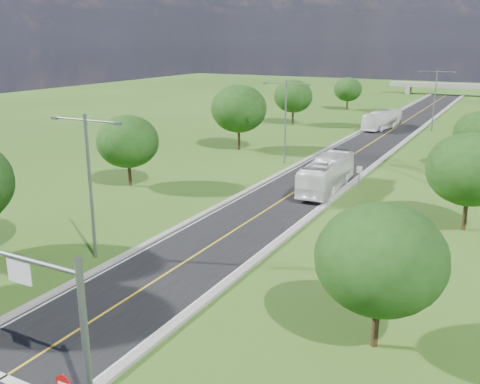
# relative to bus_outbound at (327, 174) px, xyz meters

# --- Properties ---
(ground) EXTENTS (260.00, 260.00, 0.00)m
(ground) POSITION_rel_bus_outbound_xyz_m (-2.49, 24.12, -1.69)
(ground) COLOR #2A5116
(ground) RESTS_ON ground
(road) EXTENTS (8.00, 150.00, 0.06)m
(road) POSITION_rel_bus_outbound_xyz_m (-2.49, 30.12, -1.66)
(road) COLOR black
(road) RESTS_ON ground
(curb_left) EXTENTS (0.50, 150.00, 0.22)m
(curb_left) POSITION_rel_bus_outbound_xyz_m (-6.74, 30.12, -1.58)
(curb_left) COLOR gray
(curb_left) RESTS_ON ground
(curb_right) EXTENTS (0.50, 150.00, 0.22)m
(curb_right) POSITION_rel_bus_outbound_xyz_m (1.76, 30.12, -1.58)
(curb_right) COLOR gray
(curb_right) RESTS_ON ground
(signal_mast) EXTENTS (8.54, 0.33, 7.20)m
(signal_mast) POSITION_rel_bus_outbound_xyz_m (1.19, -36.88, 3.21)
(signal_mast) COLOR slate
(signal_mast) RESTS_ON ground
(speed_limit_sign) EXTENTS (0.55, 0.09, 2.40)m
(speed_limit_sign) POSITION_rel_bus_outbound_xyz_m (2.71, 2.10, -0.09)
(speed_limit_sign) COLOR slate
(speed_limit_sign) RESTS_ON ground
(overpass) EXTENTS (30.00, 3.00, 3.20)m
(overpass) POSITION_rel_bus_outbound_xyz_m (-2.49, 104.12, 0.72)
(overpass) COLOR gray
(overpass) RESTS_ON ground
(streetlight_near_left) EXTENTS (5.90, 0.25, 10.00)m
(streetlight_near_left) POSITION_rel_bus_outbound_xyz_m (-8.49, -23.88, 4.25)
(streetlight_near_left) COLOR slate
(streetlight_near_left) RESTS_ON ground
(streetlight_mid_left) EXTENTS (5.90, 0.25, 10.00)m
(streetlight_mid_left) POSITION_rel_bus_outbound_xyz_m (-8.49, 9.12, 4.25)
(streetlight_mid_left) COLOR slate
(streetlight_mid_left) RESTS_ON ground
(streetlight_far_right) EXTENTS (5.90, 0.25, 10.00)m
(streetlight_far_right) POSITION_rel_bus_outbound_xyz_m (3.51, 42.12, 4.25)
(streetlight_far_right) COLOR slate
(streetlight_far_right) RESTS_ON ground
(tree_lb) EXTENTS (6.30, 6.30, 7.33)m
(tree_lb) POSITION_rel_bus_outbound_xyz_m (-18.49, -7.88, 2.95)
(tree_lb) COLOR black
(tree_lb) RESTS_ON ground
(tree_lc) EXTENTS (7.56, 7.56, 8.79)m
(tree_lc) POSITION_rel_bus_outbound_xyz_m (-17.49, 14.12, 3.88)
(tree_lc) COLOR black
(tree_lc) RESTS_ON ground
(tree_ld) EXTENTS (6.72, 6.72, 7.82)m
(tree_ld) POSITION_rel_bus_outbound_xyz_m (-19.49, 38.12, 3.26)
(tree_ld) COLOR black
(tree_ld) RESTS_ON ground
(tree_le) EXTENTS (5.88, 5.88, 6.84)m
(tree_le) POSITION_rel_bus_outbound_xyz_m (-16.99, 62.12, 2.64)
(tree_le) COLOR black
(tree_le) RESTS_ON ground
(tree_ra) EXTENTS (6.30, 6.30, 7.33)m
(tree_ra) POSITION_rel_bus_outbound_xyz_m (11.51, -25.88, 2.95)
(tree_ra) COLOR black
(tree_ra) RESTS_ON ground
(tree_rb) EXTENTS (6.72, 6.72, 7.82)m
(tree_rb) POSITION_rel_bus_outbound_xyz_m (13.51, -5.88, 3.26)
(tree_rb) COLOR black
(tree_rb) RESTS_ON ground
(tree_rc) EXTENTS (5.88, 5.88, 6.84)m
(tree_rc) POSITION_rel_bus_outbound_xyz_m (12.51, 16.12, 2.64)
(tree_rc) COLOR black
(tree_rc) RESTS_ON ground
(bus_outbound) EXTENTS (3.44, 11.87, 3.27)m
(bus_outbound) POSITION_rel_bus_outbound_xyz_m (0.00, 0.00, 0.00)
(bus_outbound) COLOR white
(bus_outbound) RESTS_ON road
(bus_inbound) EXTENTS (4.36, 11.11, 3.02)m
(bus_inbound) POSITION_rel_bus_outbound_xyz_m (-4.25, 40.32, -0.12)
(bus_inbound) COLOR white
(bus_inbound) RESTS_ON road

